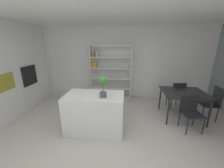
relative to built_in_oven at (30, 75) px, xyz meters
The scene contains 11 objects.
ground_plane 3.32m from the built_in_oven, 26.66° to the right, with size 9.61×9.61×0.00m, color beige.
ceiling_slab 3.54m from the built_in_oven, 26.66° to the right, with size 6.98×5.51×0.06m.
back_partition 3.11m from the built_in_oven, 25.17° to the left, with size 6.98×0.06×2.69m, color white.
built_in_oven is the anchor object (origin of this frame).
kitchen_island 2.66m from the built_in_oven, 24.09° to the right, with size 1.37×0.76×0.93m, color white.
potted_plant_on_island 2.85m from the built_in_oven, 24.15° to the right, with size 0.18×0.18×0.47m.
open_bookshelf 2.63m from the built_in_oven, 22.40° to the left, with size 1.49×0.32×2.00m.
dining_table 4.73m from the built_in_oven, ahead, with size 1.13×0.99×0.79m.
dining_chair_far 4.76m from the built_in_oven, ahead, with size 0.46×0.48×0.92m.
dining_chair_near 4.79m from the built_in_oven, ahead, with size 0.50×0.47×0.86m.
dining_chair_window_side 5.53m from the built_in_oven, ahead, with size 0.44×0.41×0.95m.
Camera 1 is at (0.28, -2.49, 2.09)m, focal length 21.49 mm.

